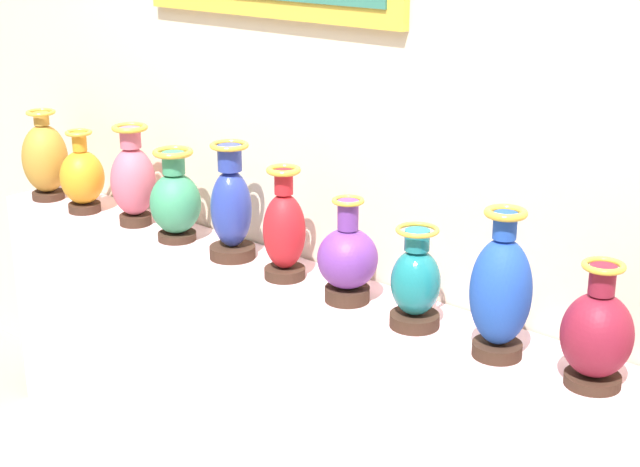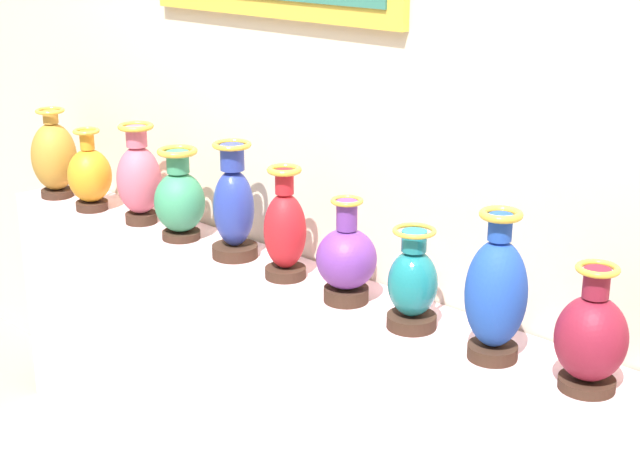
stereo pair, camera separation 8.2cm
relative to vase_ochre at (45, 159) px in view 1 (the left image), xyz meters
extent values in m
cube|color=beige|center=(1.49, 0.05, -0.64)|extent=(3.29, 0.30, 0.94)
cube|color=beige|center=(1.49, 0.25, 0.39)|extent=(5.15, 0.10, 3.01)
cylinder|color=#382319|center=(0.00, 0.00, -0.15)|extent=(0.13, 0.13, 0.03)
ellipsoid|color=#B27F2D|center=(0.00, 0.00, 0.00)|extent=(0.19, 0.19, 0.28)
cylinder|color=#B27F2D|center=(0.00, 0.00, 0.17)|extent=(0.06, 0.06, 0.05)
torus|color=gold|center=(0.00, 0.00, 0.19)|extent=(0.12, 0.12, 0.02)
cylinder|color=#382319|center=(0.26, 0.00, -0.15)|extent=(0.13, 0.13, 0.03)
ellipsoid|color=orange|center=(0.26, 0.00, -0.03)|extent=(0.17, 0.17, 0.21)
cylinder|color=orange|center=(0.26, 0.00, 0.11)|extent=(0.06, 0.06, 0.07)
torus|color=gold|center=(0.26, 0.00, 0.15)|extent=(0.10, 0.10, 0.02)
cylinder|color=#382319|center=(0.54, 0.04, -0.15)|extent=(0.12, 0.12, 0.04)
ellipsoid|color=#CC5972|center=(0.54, 0.04, 0.00)|extent=(0.17, 0.17, 0.26)
cylinder|color=#CC5972|center=(0.54, 0.04, 0.17)|extent=(0.08, 0.08, 0.08)
torus|color=gold|center=(0.54, 0.04, 0.20)|extent=(0.13, 0.13, 0.02)
cylinder|color=#382319|center=(0.80, 0.03, -0.16)|extent=(0.14, 0.14, 0.03)
ellipsoid|color=#388C60|center=(0.80, 0.03, -0.03)|extent=(0.18, 0.18, 0.22)
cylinder|color=#388C60|center=(0.80, 0.03, 0.12)|extent=(0.08, 0.08, 0.08)
torus|color=gold|center=(0.80, 0.03, 0.16)|extent=(0.14, 0.14, 0.02)
cylinder|color=#382319|center=(1.09, 0.04, -0.15)|extent=(0.16, 0.16, 0.04)
ellipsoid|color=#263899|center=(1.09, 0.04, 0.01)|extent=(0.14, 0.14, 0.27)
cylinder|color=#263899|center=(1.09, 0.04, 0.18)|extent=(0.08, 0.08, 0.09)
torus|color=gold|center=(1.09, 0.04, 0.23)|extent=(0.13, 0.13, 0.02)
cylinder|color=#382319|center=(1.35, 0.02, -0.15)|extent=(0.13, 0.13, 0.03)
ellipsoid|color=red|center=(1.35, 0.02, -0.01)|extent=(0.14, 0.14, 0.25)
cylinder|color=red|center=(1.35, 0.02, 0.15)|extent=(0.06, 0.06, 0.08)
torus|color=gold|center=(1.35, 0.02, 0.19)|extent=(0.11, 0.11, 0.02)
cylinder|color=#382319|center=(1.63, 0.01, -0.15)|extent=(0.14, 0.14, 0.04)
ellipsoid|color=#6B3393|center=(1.63, 0.01, -0.03)|extent=(0.18, 0.18, 0.19)
cylinder|color=#6B3393|center=(1.63, 0.01, 0.11)|extent=(0.06, 0.06, 0.09)
torus|color=gold|center=(1.63, 0.01, 0.15)|extent=(0.10, 0.10, 0.01)
cylinder|color=#382319|center=(1.90, 0.00, -0.15)|extent=(0.14, 0.14, 0.04)
ellipsoid|color=#19727A|center=(1.90, 0.00, -0.03)|extent=(0.14, 0.14, 0.19)
cylinder|color=#19727A|center=(1.90, 0.00, 0.09)|extent=(0.07, 0.07, 0.06)
torus|color=gold|center=(1.90, 0.00, 0.12)|extent=(0.12, 0.12, 0.01)
cylinder|color=#382319|center=(2.18, 0.00, -0.15)|extent=(0.13, 0.13, 0.04)
ellipsoid|color=#1E47B2|center=(2.18, 0.00, 0.02)|extent=(0.16, 0.16, 0.30)
cylinder|color=#1E47B2|center=(2.18, 0.00, 0.20)|extent=(0.06, 0.06, 0.07)
torus|color=gold|center=(2.18, 0.00, 0.23)|extent=(0.11, 0.11, 0.02)
cylinder|color=#382319|center=(2.45, 0.02, -0.16)|extent=(0.14, 0.14, 0.03)
ellipsoid|color=maroon|center=(2.45, 0.02, -0.03)|extent=(0.18, 0.18, 0.22)
cylinder|color=maroon|center=(2.45, 0.02, 0.11)|extent=(0.07, 0.07, 0.07)
torus|color=gold|center=(2.45, 0.02, 0.15)|extent=(0.11, 0.11, 0.02)
camera|label=1|loc=(3.42, -2.05, 0.97)|focal=54.01mm
camera|label=2|loc=(3.48, -1.99, 0.97)|focal=54.01mm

